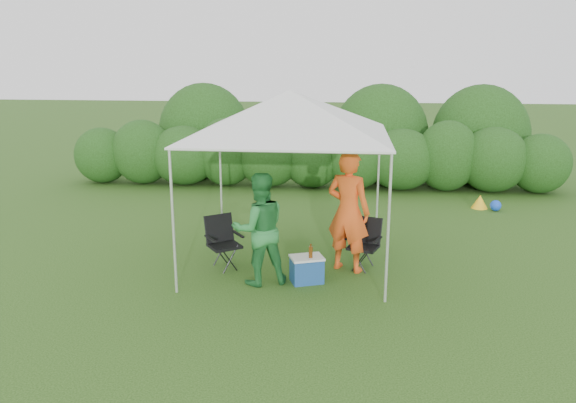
# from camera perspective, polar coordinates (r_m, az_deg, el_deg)

# --- Properties ---
(ground) EXTENTS (70.00, 70.00, 0.00)m
(ground) POSITION_cam_1_polar(r_m,az_deg,el_deg) (9.05, -0.15, -7.09)
(ground) COLOR #345B1C
(hedge) EXTENTS (12.89, 1.53, 1.80)m
(hedge) POSITION_cam_1_polar(r_m,az_deg,el_deg) (14.61, 2.48, 4.58)
(hedge) COLOR #235019
(hedge) RESTS_ON ground
(canopy) EXTENTS (3.10, 3.10, 2.83)m
(canopy) POSITION_cam_1_polar(r_m,az_deg,el_deg) (8.95, 0.20, 8.94)
(canopy) COLOR silver
(canopy) RESTS_ON ground
(chair_right) EXTENTS (0.61, 0.58, 0.82)m
(chair_right) POSITION_cam_1_polar(r_m,az_deg,el_deg) (9.16, 7.83, -3.88)
(chair_right) COLOR black
(chair_right) RESTS_ON ground
(chair_left) EXTENTS (0.67, 0.66, 0.85)m
(chair_left) POSITION_cam_1_polar(r_m,az_deg,el_deg) (9.15, -6.69, -3.74)
(chair_left) COLOR black
(chair_left) RESTS_ON ground
(man) EXTENTS (0.84, 0.71, 1.94)m
(man) POSITION_cam_1_polar(r_m,az_deg,el_deg) (8.86, 6.15, -1.02)
(man) COLOR #FF571C
(man) RESTS_ON ground
(woman) EXTENTS (1.01, 0.91, 1.70)m
(woman) POSITION_cam_1_polar(r_m,az_deg,el_deg) (8.34, -2.91, -2.80)
(woman) COLOR #2A813A
(woman) RESTS_ON ground
(cooler) EXTENTS (0.58, 0.50, 0.41)m
(cooler) POSITION_cam_1_polar(r_m,az_deg,el_deg) (8.57, 1.91, -6.88)
(cooler) COLOR #1F4C92
(cooler) RESTS_ON ground
(bottle) EXTENTS (0.06, 0.06, 0.22)m
(bottle) POSITION_cam_1_polar(r_m,az_deg,el_deg) (8.42, 2.32, -5.02)
(bottle) COLOR #592D0C
(bottle) RESTS_ON cooler
(lawn_toy) EXTENTS (0.61, 0.50, 0.30)m
(lawn_toy) POSITION_cam_1_polar(r_m,az_deg,el_deg) (13.38, 19.28, -0.11)
(lawn_toy) COLOR yellow
(lawn_toy) RESTS_ON ground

